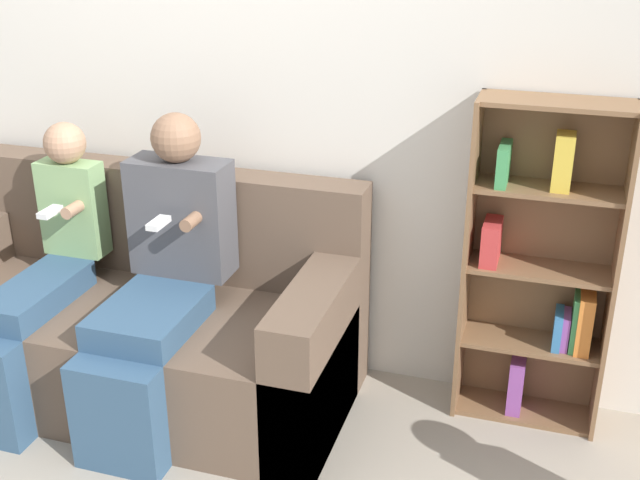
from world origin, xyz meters
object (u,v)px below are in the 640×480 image
object	(u,v)px
adult_seated	(161,274)
bookshelf	(540,270)
couch	(136,324)
child_seated	(42,272)

from	to	relation	value
adult_seated	bookshelf	bearing A→B (deg)	17.10
couch	child_seated	distance (m)	0.45
adult_seated	bookshelf	distance (m)	1.51
child_seated	bookshelf	xyz separation A→B (m)	(1.99, 0.47, 0.08)
bookshelf	child_seated	bearing A→B (deg)	-166.61
couch	bookshelf	size ratio (longest dim) A/B	1.41
couch	adult_seated	size ratio (longest dim) A/B	1.53
child_seated	adult_seated	bearing A→B (deg)	3.01
adult_seated	child_seated	world-z (taller)	adult_seated
child_seated	bookshelf	distance (m)	2.04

